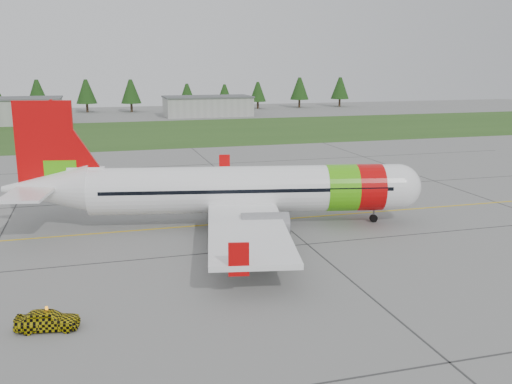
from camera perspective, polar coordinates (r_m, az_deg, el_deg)
name	(u,v)px	position (r m, az deg, el deg)	size (l,w,h in m)	color
ground	(188,255)	(45.44, -6.78, -6.29)	(320.00, 320.00, 0.00)	gray
aircraft	(237,190)	(52.48, -1.92, 0.20)	(37.98, 35.54, 11.61)	white
follow_me_car	(46,300)	(34.59, -20.28, -10.12)	(1.44, 1.22, 3.57)	yellow
grass_strip	(126,134)	(125.50, -12.90, 5.72)	(320.00, 50.00, 0.03)	#30561E
taxi_guideline	(174,227)	(52.98, -8.19, -3.53)	(120.00, 0.25, 0.02)	gold
hangar_east	(208,107)	(163.99, -4.87, 8.50)	(24.00, 12.00, 5.20)	#A8A8A3
treeline	(114,96)	(180.83, -14.04, 9.33)	(160.00, 8.00, 10.00)	#1C3F14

